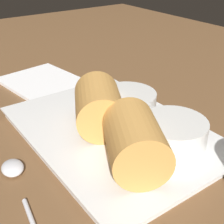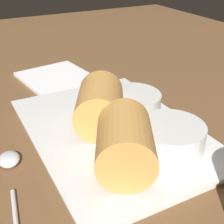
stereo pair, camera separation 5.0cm
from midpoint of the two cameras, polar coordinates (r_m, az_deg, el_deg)
table_surface at (r=40.40cm, az=-3.29°, el=-9.63°), size 180.00×140.00×2.00cm
serving_plate at (r=43.23cm, az=-3.32°, el=-3.94°), size 29.90×21.15×1.50cm
roll_front_left at (r=42.45cm, az=-5.83°, el=1.40°), size 11.22×10.04×6.37cm
roll_front_right at (r=34.78cm, az=-0.25°, el=-5.08°), size 11.21×9.98×6.37cm
dipping_bowl_near at (r=46.24cm, az=-0.31°, el=1.86°), size 8.64×8.64×3.08cm
dipping_bowl_far at (r=39.37cm, az=7.52°, el=-3.56°), size 8.64×8.64×3.08cm
spoon at (r=37.67cm, az=-20.61°, el=-12.16°), size 19.76×4.35×1.16cm
napkin at (r=62.61cm, az=-14.92°, el=5.35°), size 16.38×14.51×0.60cm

